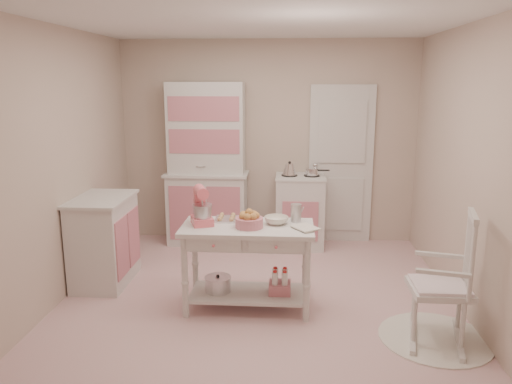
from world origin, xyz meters
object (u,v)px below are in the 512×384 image
base_cabinet (104,240)px  bread_basket (249,223)px  stove (300,211)px  rocking_chair (440,277)px  work_table (248,267)px  stand_mixer (202,206)px  hutch (207,164)px

base_cabinet → bread_basket: size_ratio=3.68×
stove → base_cabinet: 2.46m
stove → rocking_chair: bearing=-64.9°
base_cabinet → stove: bearing=33.1°
stove → work_table: 1.92m
base_cabinet → rocking_chair: (3.15, -0.98, 0.09)m
stove → bread_basket: size_ratio=3.68×
stove → base_cabinet: same height
rocking_chair → work_table: size_ratio=0.92×
stove → base_cabinet: (-2.06, -1.34, 0.00)m
stove → work_table: stove is taller
work_table → bread_basket: size_ratio=4.80×
stove → rocking_chair: 2.57m
stand_mixer → base_cabinet: bearing=136.8°
hutch → stove: 1.33m
stove → rocking_chair: (1.09, -2.33, 0.09)m
base_cabinet → bread_basket: base_cabinet is taller
hutch → stand_mixer: hutch is taller
hutch → base_cabinet: bearing=-121.6°
stand_mixer → bread_basket: stand_mixer is taller
work_table → stand_mixer: bearing=177.3°
bread_basket → base_cabinet: bearing=160.6°
rocking_chair → work_table: 1.68m
rocking_chair → stand_mixer: size_ratio=3.24×
rocking_chair → bread_basket: (-1.58, 0.43, 0.30)m
hutch → work_table: bearing=-70.0°
stove → bread_basket: 2.00m
base_cabinet → work_table: 1.63m
stove → stand_mixer: 2.11m
hutch → rocking_chair: hutch is taller
hutch → base_cabinet: 1.74m
base_cabinet → stand_mixer: (1.13, -0.48, 0.51)m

